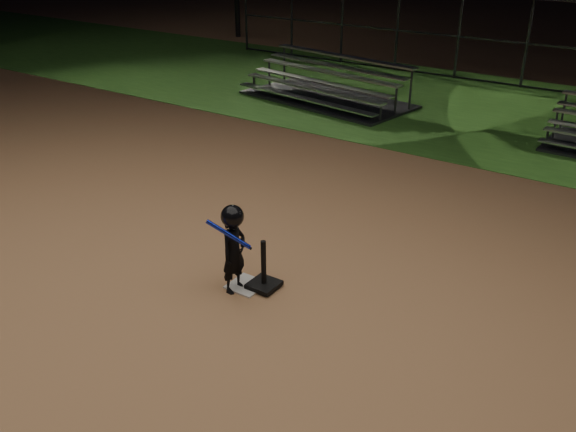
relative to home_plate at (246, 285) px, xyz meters
The scene contains 7 objects.
ground 0.01m from the home_plate, ahead, with size 80.00×80.00×0.00m, color #B07B4F.
grass_strip 10.00m from the home_plate, 90.00° to the left, with size 60.00×8.00×0.01m, color #2C5C1D.
home_plate is the anchor object (origin of this frame).
batting_tee 0.28m from the home_plate, 22.25° to the left, with size 0.38×0.38×0.69m.
child_batter 0.66m from the home_plate, 114.76° to the right, with size 0.50×0.54×1.24m.
bleacher_left 9.42m from the home_plate, 114.50° to the left, with size 4.85×2.91×1.12m.
backstop_fence 13.06m from the home_plate, 90.00° to the left, with size 20.08×0.08×2.50m.
Camera 1 is at (4.49, -5.61, 4.51)m, focal length 38.89 mm.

